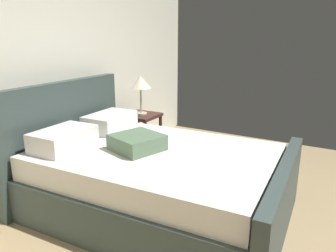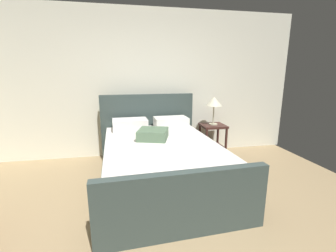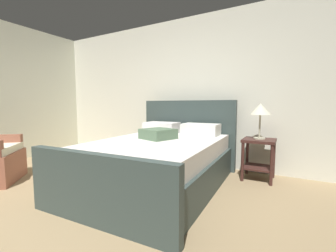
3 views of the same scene
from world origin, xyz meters
name	(u,v)px [view 3 (image 3 of 3)]	position (x,y,z in m)	size (l,w,h in m)	color
ground_plane	(56,230)	(0.00, 0.00, -0.01)	(5.99, 5.27, 0.02)	#9B825C
wall_back	(185,92)	(0.00, 2.69, 1.33)	(6.11, 0.12, 2.67)	silver
bed	(159,160)	(0.23, 1.39, 0.34)	(1.77, 2.39, 1.17)	#33413E
nightstand_right	(259,152)	(1.38, 2.29, 0.40)	(0.44, 0.44, 0.60)	#3B201B
table_lamp_right	(260,110)	(1.38, 2.29, 1.02)	(0.29, 0.29, 0.52)	#B7B293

